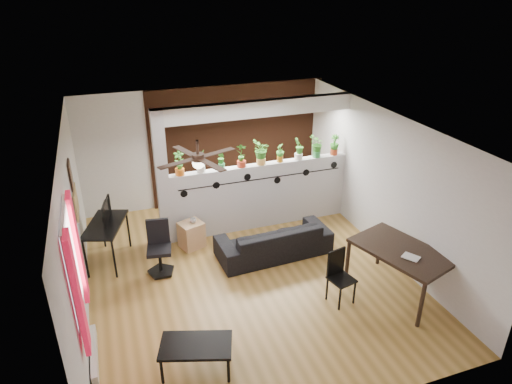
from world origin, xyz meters
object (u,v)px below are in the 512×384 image
potted_plant_3 (241,155)px  potted_plant_8 (335,144)px  potted_plant_7 (317,146)px  folding_chair (339,272)px  cup (193,220)px  potted_plant_0 (179,162)px  potted_plant_6 (299,148)px  cube_shelf (191,235)px  potted_plant_2 (221,160)px  sofa (274,240)px  dining_table (401,254)px  potted_plant_4 (261,152)px  ceiling_fan (198,160)px  computer_desk (106,227)px  potted_plant_1 (201,160)px  potted_plant_5 (280,152)px  coffee_table (196,347)px  office_chair (159,251)px

potted_plant_3 → potted_plant_8: (1.97, 0.00, -0.03)m
potted_plant_7 → folding_chair: potted_plant_7 is taller
cup → potted_plant_0: bearing=109.7°
potted_plant_6 → cube_shelf: size_ratio=0.88×
potted_plant_0 → potted_plant_3: bearing=-0.0°
potted_plant_2 → sofa: 1.78m
potted_plant_2 → dining_table: bearing=-53.0°
potted_plant_6 → sofa: (-0.94, -1.10, -1.30)m
potted_plant_4 → ceiling_fan: bearing=-131.6°
potted_plant_2 → computer_desk: bearing=-171.2°
potted_plant_1 → potted_plant_5: size_ratio=1.18×
potted_plant_7 → sofa: size_ratio=0.22×
potted_plant_8 → coffee_table: potted_plant_8 is taller
ceiling_fan → cup: bearing=84.5°
potted_plant_4 → computer_desk: 3.15m
potted_plant_5 → potted_plant_7: size_ratio=0.84×
potted_plant_6 → potted_plant_4: bearing=180.0°
potted_plant_4 → potted_plant_8: (1.58, 0.00, -0.04)m
potted_plant_8 → potted_plant_6: bearing=-180.0°
ceiling_fan → dining_table: 3.47m
ceiling_fan → cup: (0.14, 1.46, -1.76)m
potted_plant_8 → folding_chair: bearing=-115.5°
potted_plant_2 → office_chair: size_ratio=0.38×
dining_table → coffee_table: bearing=-171.3°
potted_plant_2 → potted_plant_4: size_ratio=0.73×
potted_plant_6 → potted_plant_7: 0.40m
coffee_table → cube_shelf: bearing=79.1°
potted_plant_7 → sofa: 2.16m
potted_plant_0 → potted_plant_2: potted_plant_0 is taller
potted_plant_5 → office_chair: size_ratio=0.39×
ceiling_fan → potted_plant_6: ceiling_fan is taller
potted_plant_1 → dining_table: potted_plant_1 is taller
potted_plant_2 → folding_chair: bearing=-67.0°
potted_plant_6 → computer_desk: (-3.79, -0.34, -0.89)m
cube_shelf → office_chair: bearing=-156.9°
potted_plant_0 → potted_plant_6: (2.37, -0.00, -0.01)m
potted_plant_3 → potted_plant_5: potted_plant_3 is taller
potted_plant_7 → cube_shelf: (-2.69, -0.34, -1.33)m
potted_plant_5 → potted_plant_8: potted_plant_8 is taller
cup → potted_plant_6: bearing=8.6°
potted_plant_1 → cup: (-0.27, -0.34, -1.03)m
potted_plant_2 → cup: 1.24m
cube_shelf → cup: 0.30m
ceiling_fan → potted_plant_8: bearing=29.5°
folding_chair → ceiling_fan: bearing=156.6°
potted_plant_3 → coffee_table: (-1.69, -3.31, -1.22)m
potted_plant_3 → sofa: 1.72m
potted_plant_4 → dining_table: 3.21m
sofa → computer_desk: bearing=-17.7°
potted_plant_8 → potted_plant_2: bearing=180.0°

